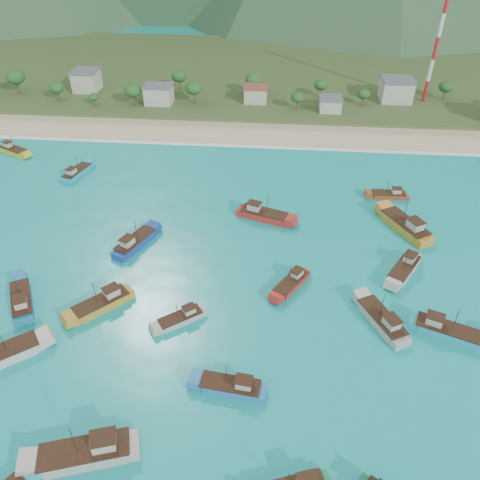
# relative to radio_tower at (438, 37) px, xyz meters

# --- Properties ---
(ground) EXTENTS (600.00, 600.00, 0.00)m
(ground) POSITION_rel_radio_tower_xyz_m (-58.21, -108.00, -23.24)
(ground) COLOR #0C8A8E
(ground) RESTS_ON ground
(beach) EXTENTS (400.00, 18.00, 1.20)m
(beach) POSITION_rel_radio_tower_xyz_m (-58.21, -29.00, -23.24)
(beach) COLOR beige
(beach) RESTS_ON ground
(land) EXTENTS (400.00, 110.00, 2.40)m
(land) POSITION_rel_radio_tower_xyz_m (-58.21, 32.00, -23.24)
(land) COLOR #385123
(land) RESTS_ON ground
(surf_line) EXTENTS (400.00, 2.50, 0.08)m
(surf_line) POSITION_rel_radio_tower_xyz_m (-58.21, -38.50, -23.24)
(surf_line) COLOR white
(surf_line) RESTS_ON ground
(village) EXTENTS (219.17, 25.85, 7.50)m
(village) POSITION_rel_radio_tower_xyz_m (-41.19, -6.20, -18.49)
(village) COLOR beige
(village) RESTS_ON ground
(vegetation) EXTENTS (274.06, 25.37, 8.82)m
(vegetation) POSITION_rel_radio_tower_xyz_m (-68.20, -4.62, -18.10)
(vegetation) COLOR #235623
(vegetation) RESTS_ON ground
(radio_tower) EXTENTS (1.20, 1.20, 43.28)m
(radio_tower) POSITION_rel_radio_tower_xyz_m (0.00, 0.00, 0.00)
(radio_tower) COLOR red
(radio_tower) RESTS_ON ground
(boat_4) EXTENTS (12.78, 7.34, 7.25)m
(boat_4) POSITION_rel_radio_tower_xyz_m (-53.60, -77.10, -22.31)
(boat_4) COLOR #B02A22
(boat_4) RESTS_ON ground
(boat_6) EXTENTS (8.75, 7.37, 5.26)m
(boat_6) POSITION_rel_radio_tower_xyz_m (-66.60, -111.11, -22.68)
(boat_6) COLOR #B6AEA3
(boat_6) RESTS_ON ground
(boat_7) EXTENTS (10.68, 4.23, 6.14)m
(boat_7) POSITION_rel_radio_tower_xyz_m (-56.14, -124.78, -22.52)
(boat_7) COLOR #2975B6
(boat_7) RESTS_ON ground
(boat_9) EXTENTS (7.65, 9.70, 5.72)m
(boat_9) POSITION_rel_radio_tower_xyz_m (-46.93, -100.11, -22.59)
(boat_9) COLOR #B1251F
(boat_9) RESTS_ON ground
(boat_10) EXTENTS (8.47, 12.01, 6.93)m
(boat_10) POSITION_rel_radio_tower_xyz_m (-30.90, -108.86, -22.37)
(boat_10) COLOR #B3ACA1
(boat_10) RESTS_ON ground
(boat_16) EXTENTS (10.48, 7.23, 6.03)m
(boat_16) POSITION_rel_radio_tower_xyz_m (-128.40, -49.19, -22.54)
(boat_16) COLOR gold
(boat_16) RESTS_ON ground
(boat_18) EXTENTS (7.98, 11.89, 6.82)m
(boat_18) POSITION_rel_radio_tower_xyz_m (-80.72, -90.21, -22.39)
(boat_18) COLOR navy
(boat_18) RESTS_ON ground
(boat_19) EXTENTS (8.43, 11.54, 6.70)m
(boat_19) POSITION_rel_radio_tower_xyz_m (-96.89, -109.64, -22.41)
(boat_19) COLOR #1970A4
(boat_19) RESTS_ON ground
(boat_21) EXTENTS (8.67, 11.10, 6.54)m
(boat_21) POSITION_rel_radio_tower_xyz_m (-24.21, -93.92, -22.44)
(boat_21) COLOR beige
(boat_21) RESTS_ON ground
(boat_22) EXTENTS (12.18, 7.50, 6.93)m
(boat_22) POSITION_rel_radio_tower_xyz_m (-20.37, -110.26, -22.37)
(boat_22) COLOR #27A0BB
(boat_22) RESTS_ON ground
(boat_23) EXTENTS (12.18, 10.68, 7.43)m
(boat_23) POSITION_rel_radio_tower_xyz_m (-94.31, -122.25, -22.28)
(boat_23) COLOR beige
(boat_23) RESTS_ON ground
(boat_25) EXTENTS (9.24, 3.00, 5.41)m
(boat_25) POSITION_rel_radio_tower_xyz_m (-22.48, -64.94, -22.65)
(boat_25) COLOR brown
(boat_25) RESTS_ON ground
(boat_26) EXTENTS (10.55, 10.52, 6.79)m
(boat_26) POSITION_rel_radio_tower_xyz_m (-81.76, -108.88, -22.40)
(boat_26) COLOR #BB882B
(boat_26) RESTS_ON ground
(boat_27) EXTENTS (5.72, 10.66, 6.04)m
(boat_27) POSITION_rel_radio_tower_xyz_m (-104.78, -60.75, -22.53)
(boat_27) COLOR #1A9BB6
(boat_27) RESTS_ON ground
(boat_29) EXTENTS (10.40, 14.11, 8.21)m
(boat_29) POSITION_rel_radio_tower_xyz_m (-21.22, -79.12, -22.14)
(boat_29) COLOR #C6872A
(boat_29) RESTS_ON ground
(boat_30) EXTENTS (14.11, 7.79, 7.99)m
(boat_30) POSITION_rel_radio_tower_xyz_m (-74.51, -137.18, -22.18)
(boat_30) COLOR #AEA89D
(boat_30) RESTS_ON ground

